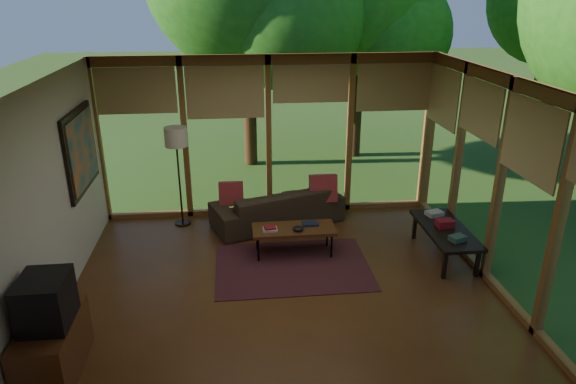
{
  "coord_description": "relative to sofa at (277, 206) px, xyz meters",
  "views": [
    {
      "loc": [
        -0.57,
        -5.76,
        3.66
      ],
      "look_at": [
        0.13,
        0.7,
        1.08
      ],
      "focal_mm": 32.0,
      "sensor_mm": 36.0,
      "label": 1
    }
  ],
  "objects": [
    {
      "name": "floor",
      "position": [
        -0.09,
        -2.0,
        -0.31
      ],
      "size": [
        5.5,
        5.5,
        0.0
      ],
      "primitive_type": "plane",
      "color": "brown",
      "rests_on": "ground"
    },
    {
      "name": "ceiling",
      "position": [
        -0.09,
        -2.0,
        2.39
      ],
      "size": [
        5.5,
        5.5,
        0.0
      ],
      "primitive_type": "plane",
      "rotation": [
        3.14,
        0.0,
        0.0
      ],
      "color": "silver",
      "rests_on": "ground"
    },
    {
      "name": "wall_left",
      "position": [
        -2.84,
        -2.0,
        1.04
      ],
      "size": [
        0.04,
        5.0,
        2.7
      ],
      "primitive_type": "cube",
      "color": "beige",
      "rests_on": "ground"
    },
    {
      "name": "wall_front",
      "position": [
        -0.09,
        -4.5,
        1.04
      ],
      "size": [
        5.5,
        0.04,
        2.7
      ],
      "primitive_type": "cube",
      "color": "beige",
      "rests_on": "ground"
    },
    {
      "name": "window_wall_back",
      "position": [
        -0.09,
        0.5,
        1.04
      ],
      "size": [
        5.5,
        0.12,
        2.7
      ],
      "primitive_type": "cube",
      "color": "brown",
      "rests_on": "ground"
    },
    {
      "name": "window_wall_right",
      "position": [
        2.66,
        -2.0,
        1.04
      ],
      "size": [
        0.12,
        5.0,
        2.7
      ],
      "primitive_type": "cube",
      "color": "brown",
      "rests_on": "ground"
    },
    {
      "name": "exterior_lawn",
      "position": [
        7.91,
        6.0,
        -0.32
      ],
      "size": [
        40.0,
        40.0,
        0.0
      ],
      "primitive_type": "plane",
      "color": "#2F5A21",
      "rests_on": "ground"
    },
    {
      "name": "tree_far",
      "position": [
        6.43,
        3.5,
        3.1
      ],
      "size": [
        2.84,
        2.84,
        4.85
      ],
      "color": "#3D2916",
      "rests_on": "ground"
    },
    {
      "name": "rug",
      "position": [
        0.08,
        -1.47,
        -0.3
      ],
      "size": [
        2.15,
        1.52,
        0.01
      ],
      "primitive_type": "cube",
      "color": "maroon",
      "rests_on": "floor"
    },
    {
      "name": "sofa",
      "position": [
        0.0,
        0.0,
        0.0
      ],
      "size": [
        2.28,
        1.48,
        0.62
      ],
      "primitive_type": "imported",
      "rotation": [
        0.0,
        0.0,
        3.47
      ],
      "color": "#382A1C",
      "rests_on": "floor"
    },
    {
      "name": "pillow_left",
      "position": [
        -0.75,
        -0.05,
        0.27
      ],
      "size": [
        0.39,
        0.21,
        0.41
      ],
      "primitive_type": "cube",
      "rotation": [
        -0.21,
        0.0,
        0.0
      ],
      "color": "maroon",
      "rests_on": "sofa"
    },
    {
      "name": "pillow_right",
      "position": [
        0.75,
        -0.05,
        0.29
      ],
      "size": [
        0.45,
        0.24,
        0.47
      ],
      "primitive_type": "cube",
      "rotation": [
        -0.21,
        0.0,
        0.0
      ],
      "color": "maroon",
      "rests_on": "sofa"
    },
    {
      "name": "ct_book_lower",
      "position": [
        -0.21,
        -1.13,
        0.13
      ],
      "size": [
        0.21,
        0.16,
        0.03
      ],
      "primitive_type": "cube",
      "rotation": [
        0.0,
        0.0,
        0.05
      ],
      "color": "#A9A399",
      "rests_on": "coffee_table"
    },
    {
      "name": "ct_book_upper",
      "position": [
        -0.21,
        -1.13,
        0.16
      ],
      "size": [
        0.18,
        0.15,
        0.03
      ],
      "primitive_type": "cube",
      "rotation": [
        0.0,
        0.0,
        0.15
      ],
      "color": "maroon",
      "rests_on": "coffee_table"
    },
    {
      "name": "ct_book_side",
      "position": [
        0.39,
        -1.0,
        0.13
      ],
      "size": [
        0.23,
        0.17,
        0.03
      ],
      "primitive_type": "cube",
      "rotation": [
        0.0,
        0.0,
        0.02
      ],
      "color": "black",
      "rests_on": "coffee_table"
    },
    {
      "name": "ct_bowl",
      "position": [
        0.19,
        -1.18,
        0.15
      ],
      "size": [
        0.16,
        0.16,
        0.07
      ],
      "primitive_type": "ellipsoid",
      "color": "black",
      "rests_on": "coffee_table"
    },
    {
      "name": "media_cabinet",
      "position": [
        -2.56,
        -3.32,
        -0.01
      ],
      "size": [
        0.5,
        1.0,
        0.6
      ],
      "primitive_type": "cube",
      "color": "#5B3119",
      "rests_on": "floor"
    },
    {
      "name": "television",
      "position": [
        -2.54,
        -3.32,
        0.54
      ],
      "size": [
        0.45,
        0.55,
        0.5
      ],
      "primitive_type": "cube",
      "color": "black",
      "rests_on": "media_cabinet"
    },
    {
      "name": "console_book_a",
      "position": [
        2.31,
        -1.79,
        0.18
      ],
      "size": [
        0.25,
        0.21,
        0.08
      ],
      "primitive_type": "cube",
      "rotation": [
        0.0,
        0.0,
        0.33
      ],
      "color": "#2F5246",
      "rests_on": "side_console"
    },
    {
      "name": "console_book_b",
      "position": [
        2.31,
        -1.34,
        0.2
      ],
      "size": [
        0.25,
        0.19,
        0.11
      ],
      "primitive_type": "cube",
      "rotation": [
        0.0,
        0.0,
        0.06
      ],
      "color": "maroon",
      "rests_on": "side_console"
    },
    {
      "name": "console_book_c",
      "position": [
        2.31,
        -0.94,
        0.18
      ],
      "size": [
        0.28,
        0.24,
        0.07
      ],
      "primitive_type": "cube",
      "rotation": [
        0.0,
        0.0,
        0.29
      ],
      "color": "#A9A399",
      "rests_on": "side_console"
    },
    {
      "name": "floor_lamp",
      "position": [
        -1.57,
        0.15,
        1.1
      ],
      "size": [
        0.36,
        0.36,
        1.65
      ],
      "color": "black",
      "rests_on": "floor"
    },
    {
      "name": "coffee_table",
      "position": [
        0.14,
        -1.08,
        0.08
      ],
      "size": [
        1.2,
        0.5,
        0.43
      ],
      "color": "#5B3119",
      "rests_on": "floor"
    },
    {
      "name": "side_console",
      "position": [
        2.31,
        -1.39,
        0.1
      ],
      "size": [
        0.6,
        1.4,
        0.46
      ],
      "color": "black",
      "rests_on": "floor"
    },
    {
      "name": "wall_painting",
      "position": [
        -2.81,
        -0.6,
        1.24
      ],
      "size": [
        0.06,
        1.35,
        1.15
      ],
      "color": "black",
      "rests_on": "wall_left"
    }
  ]
}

